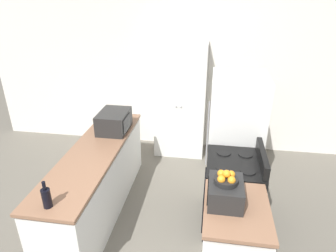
{
  "coord_description": "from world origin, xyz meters",
  "views": [
    {
      "loc": [
        0.55,
        -1.72,
        2.72
      ],
      "look_at": [
        0.0,
        1.83,
        1.05
      ],
      "focal_mm": 32.0,
      "sensor_mm": 36.0,
      "label": 1
    }
  ],
  "objects": [
    {
      "name": "wine_bottle",
      "position": [
        -0.86,
        0.25,
        1.01
      ],
      "size": [
        0.08,
        0.08,
        0.27
      ],
      "color": "black",
      "rests_on": "counter_left"
    },
    {
      "name": "pantry_cabinet",
      "position": [
        0.03,
        3.05,
        0.97
      ],
      "size": [
        0.84,
        0.55,
        1.94
      ],
      "color": "silver",
      "rests_on": "ground_plane"
    },
    {
      "name": "wall_back",
      "position": [
        0.0,
        3.36,
        1.3
      ],
      "size": [
        7.0,
        0.06,
        2.6
      ],
      "color": "silver",
      "rests_on": "ground_plane"
    },
    {
      "name": "refrigerator",
      "position": [
        0.9,
        2.09,
        0.85
      ],
      "size": [
        0.74,
        0.76,
        1.71
      ],
      "color": "white",
      "rests_on": "ground_plane"
    },
    {
      "name": "stove",
      "position": [
        0.86,
        1.3,
        0.46
      ],
      "size": [
        0.66,
        0.75,
        1.06
      ],
      "color": "black",
      "rests_on": "ground_plane"
    },
    {
      "name": "toaster_oven",
      "position": [
        0.73,
        0.57,
        1.01
      ],
      "size": [
        0.32,
        0.39,
        0.21
      ],
      "color": "black",
      "rests_on": "counter_right"
    },
    {
      "name": "counter_right",
      "position": [
        0.84,
        0.5,
        0.44
      ],
      "size": [
        0.6,
        0.8,
        0.9
      ],
      "color": "silver",
      "rests_on": "ground_plane"
    },
    {
      "name": "counter_left",
      "position": [
        -0.84,
        1.3,
        0.44
      ],
      "size": [
        0.6,
        2.4,
        0.9
      ],
      "color": "silver",
      "rests_on": "ground_plane"
    },
    {
      "name": "microwave",
      "position": [
        -0.76,
        1.89,
        1.04
      ],
      "size": [
        0.39,
        0.51,
        0.27
      ],
      "color": "black",
      "rests_on": "counter_left"
    },
    {
      "name": "fruit_bowl",
      "position": [
        0.72,
        0.57,
        1.16
      ],
      "size": [
        0.22,
        0.22,
        0.13
      ],
      "color": "black",
      "rests_on": "toaster_oven"
    }
  ]
}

